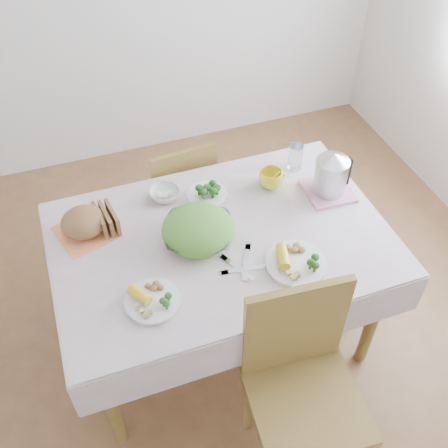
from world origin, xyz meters
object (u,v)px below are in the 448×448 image
object	(u,v)px
chair_near	(306,406)
chair_far	(176,188)
dining_table	(222,290)
dinner_plate_left	(153,301)
electric_kettle	(331,173)
dinner_plate_right	(296,264)
yellow_mug	(271,179)
salad_bowl	(198,234)

from	to	relation	value
chair_near	chair_far	distance (m)	1.46
dining_table	dinner_plate_left	bearing A→B (deg)	-146.68
chair_near	electric_kettle	size ratio (longest dim) A/B	4.42
dining_table	electric_kettle	distance (m)	0.79
chair_near	dinner_plate_right	world-z (taller)	chair_near
electric_kettle	dinner_plate_right	bearing A→B (deg)	-143.67
dinner_plate_left	dinner_plate_right	distance (m)	0.62
chair_far	yellow_mug	distance (m)	0.70
dinner_plate_right	dining_table	bearing A→B (deg)	132.68
chair_far	salad_bowl	size ratio (longest dim) A/B	2.79
dining_table	chair_near	xyz separation A→B (m)	(0.10, -0.73, 0.09)
dinner_plate_right	salad_bowl	bearing A→B (deg)	140.27
dining_table	dinner_plate_right	bearing A→B (deg)	-47.32
dining_table	yellow_mug	bearing A→B (deg)	35.70
chair_far	electric_kettle	size ratio (longest dim) A/B	3.82
dinner_plate_left	yellow_mug	bearing A→B (deg)	34.47
dining_table	electric_kettle	size ratio (longest dim) A/B	6.32
dining_table	chair_far	xyz separation A→B (m)	(-0.02, 0.73, 0.09)
salad_bowl	dinner_plate_right	bearing A→B (deg)	-39.73
dining_table	dinner_plate_left	xyz separation A→B (m)	(-0.38, -0.25, 0.40)
chair_near	yellow_mug	size ratio (longest dim) A/B	8.21
salad_bowl	dinner_plate_left	world-z (taller)	salad_bowl
electric_kettle	salad_bowl	bearing A→B (deg)	176.54
salad_bowl	electric_kettle	bearing A→B (deg)	7.25
electric_kettle	yellow_mug	bearing A→B (deg)	139.99
chair_near	dinner_plate_right	xyz separation A→B (m)	(0.14, 0.46, 0.31)
salad_bowl	dining_table	bearing A→B (deg)	-11.95
dinner_plate_left	dining_table	bearing A→B (deg)	33.32
chair_far	electric_kettle	bearing A→B (deg)	129.40
chair_near	salad_bowl	xyz separation A→B (m)	(-0.20, 0.75, 0.33)
electric_kettle	chair_far	bearing A→B (deg)	124.20
dining_table	yellow_mug	distance (m)	0.61
yellow_mug	electric_kettle	world-z (taller)	electric_kettle
salad_bowl	electric_kettle	size ratio (longest dim) A/B	1.37
dining_table	chair_near	bearing A→B (deg)	-81.97
chair_far	yellow_mug	xyz separation A→B (m)	(0.37, -0.48, 0.34)
yellow_mug	dinner_plate_right	bearing A→B (deg)	-101.14
chair_near	electric_kettle	world-z (taller)	electric_kettle
chair_far	electric_kettle	distance (m)	0.97
chair_near	dining_table	bearing A→B (deg)	102.77
chair_near	dinner_plate_right	distance (m)	0.57
dinner_plate_left	dinner_plate_right	world-z (taller)	dinner_plate_right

